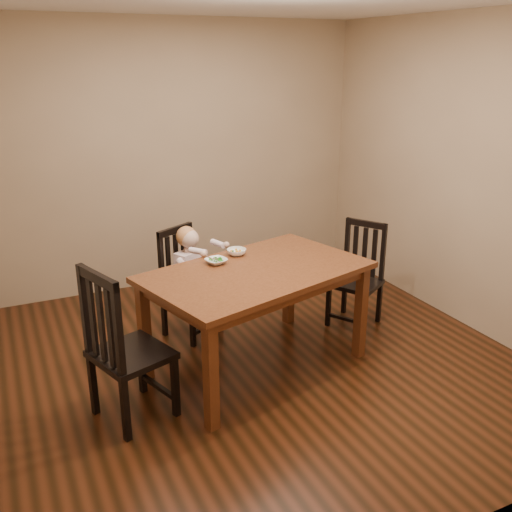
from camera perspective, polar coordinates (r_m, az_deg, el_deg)
name	(u,v)px	position (r m, az deg, el deg)	size (l,w,h in m)	color
room	(260,198)	(4.19, 0.43, 5.79)	(4.01, 4.01, 2.71)	#411D0D
dining_table	(257,281)	(4.31, 0.06, -2.53)	(1.85, 1.39, 0.82)	#472410
chair_child	(187,284)	(5.00, -6.90, -2.81)	(0.55, 0.54, 0.96)	black
chair_left	(123,349)	(3.87, -13.12, -9.03)	(0.58, 0.59, 1.10)	black
chair_right	(358,276)	(5.23, 10.15, -1.99)	(0.54, 0.55, 0.94)	black
toddler	(191,271)	(4.91, -6.55, -1.49)	(0.30, 0.38, 0.52)	white
bowl_peas	(216,261)	(4.39, -4.00, -0.52)	(0.16, 0.16, 0.04)	white
bowl_veg	(237,252)	(4.57, -1.96, 0.40)	(0.16, 0.16, 0.05)	white
fork	(213,260)	(4.35, -4.27, -0.40)	(0.10, 0.08, 0.05)	silver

